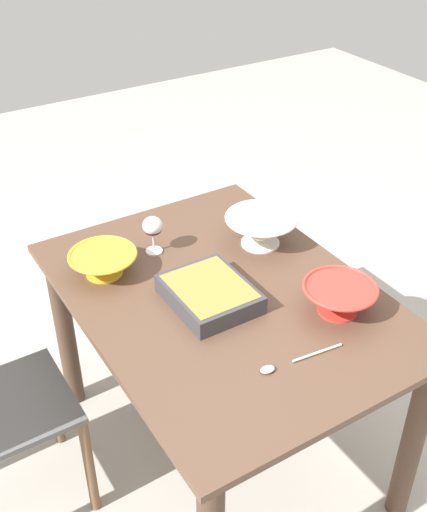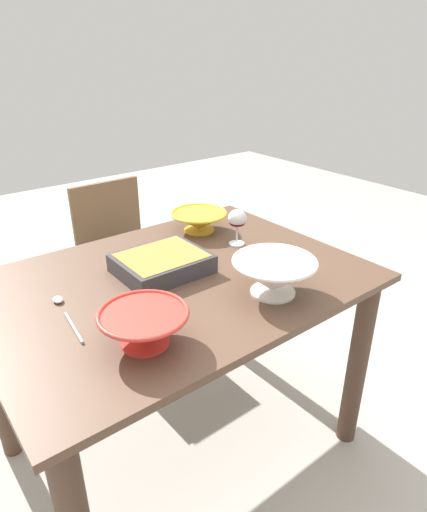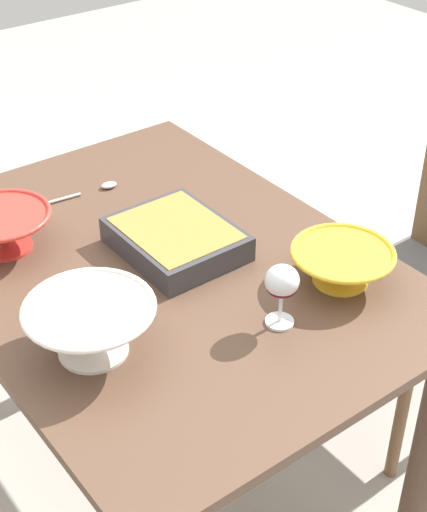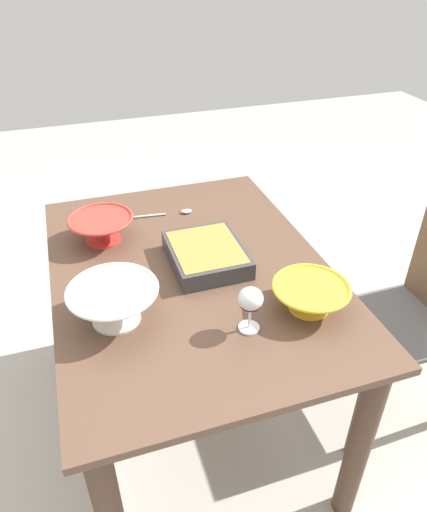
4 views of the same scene
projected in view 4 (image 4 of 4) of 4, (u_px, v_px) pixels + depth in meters
The scene contains 9 objects.
ground_plane at pixel (195, 411), 2.05m from camera, with size 8.00×8.00×0.00m, color #B2ADA3.
dining_table at pixel (191, 302), 1.70m from camera, with size 1.26×0.92×0.78m.
chair at pixel (407, 319), 1.84m from camera, with size 0.39×0.45×0.86m.
wine_glass at pixel (250, 302), 1.31m from camera, with size 0.07×0.07×0.14m.
casserole_dish at pixel (206, 254), 1.62m from camera, with size 0.30×0.25×0.06m.
mixing_bowl at pixel (310, 295), 1.42m from camera, with size 0.24×0.24×0.08m.
small_bowl at pixel (102, 228), 1.73m from camera, with size 0.24×0.24×0.10m.
serving_bowl at pixel (114, 303), 1.36m from camera, with size 0.27×0.27×0.12m.
serving_spoon at pixel (171, 213), 1.92m from camera, with size 0.05×0.27×0.01m.
Camera 4 is at (-1.27, 0.33, 1.72)m, focal length 33.03 mm.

